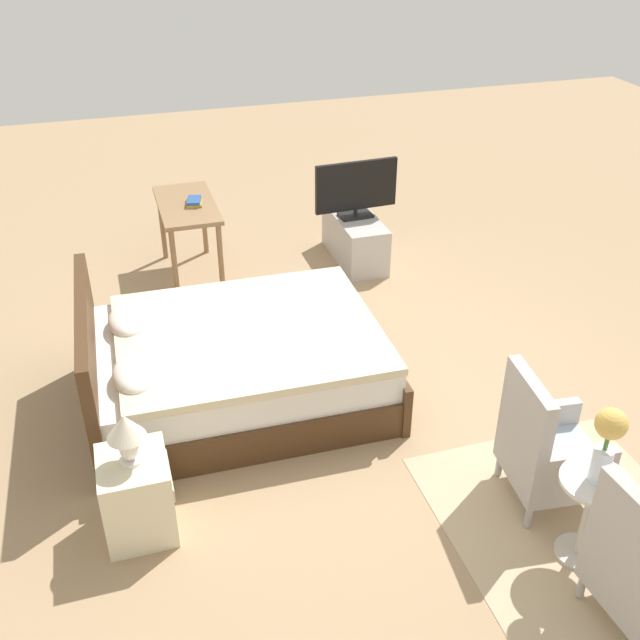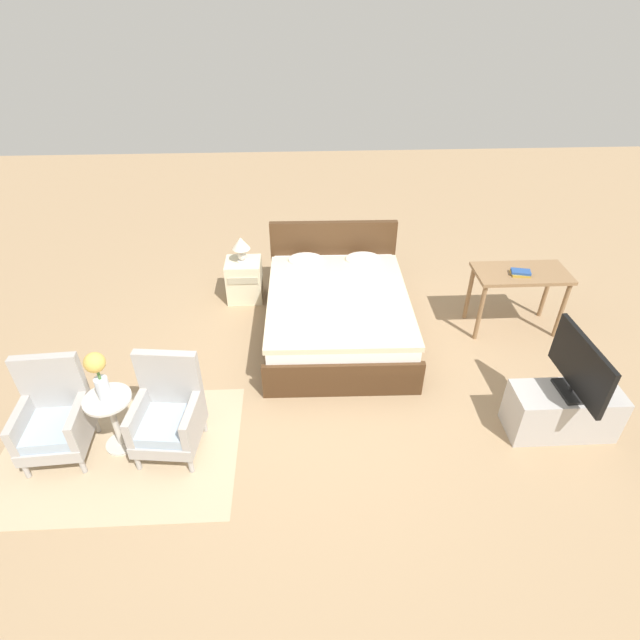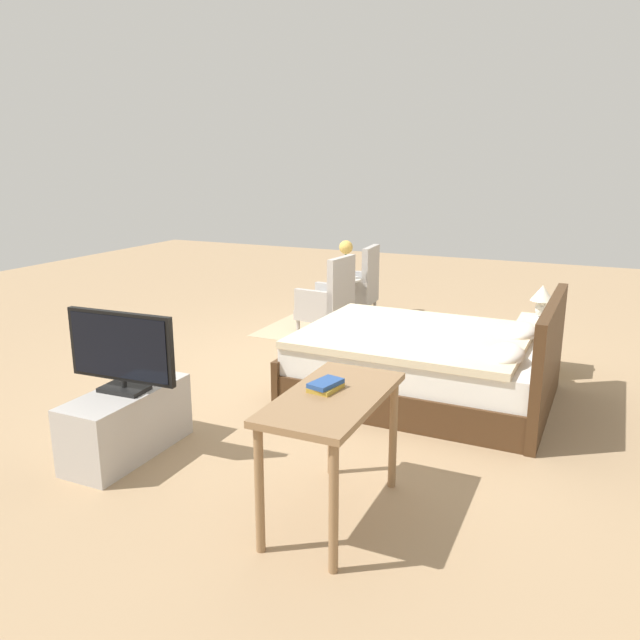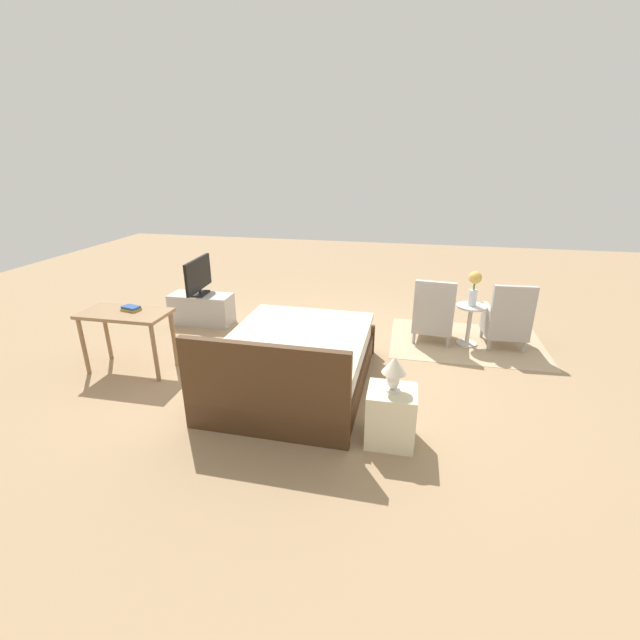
{
  "view_description": "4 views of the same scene",
  "coord_description": "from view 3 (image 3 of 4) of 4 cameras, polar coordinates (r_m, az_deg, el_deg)",
  "views": [
    {
      "loc": [
        -4.38,
        1.63,
        3.44
      ],
      "look_at": [
        0.11,
        0.26,
        0.59
      ],
      "focal_mm": 42.0,
      "sensor_mm": 36.0,
      "label": 1
    },
    {
      "loc": [
        -0.28,
        -3.82,
        3.54
      ],
      "look_at": [
        -0.09,
        -0.03,
        0.85
      ],
      "focal_mm": 28.0,
      "sensor_mm": 36.0,
      "label": 2
    },
    {
      "loc": [
        5.21,
        2.21,
        2.02
      ],
      "look_at": [
        0.26,
        -0.05,
        0.62
      ],
      "focal_mm": 35.0,
      "sensor_mm": 36.0,
      "label": 3
    },
    {
      "loc": [
        -1.01,
        5.1,
        2.49
      ],
      "look_at": [
        -0.01,
        0.26,
        0.58
      ],
      "focal_mm": 24.0,
      "sensor_mm": 36.0,
      "label": 4
    }
  ],
  "objects": [
    {
      "name": "nightstand",
      "position": [
        6.45,
        19.28,
        -2.19
      ],
      "size": [
        0.44,
        0.41,
        0.53
      ],
      "color": "beige",
      "rests_on": "ground_plane"
    },
    {
      "name": "flower_vase",
      "position": [
        7.78,
        2.38,
        5.94
      ],
      "size": [
        0.17,
        0.17,
        0.48
      ],
      "color": "silver",
      "rests_on": "side_table"
    },
    {
      "name": "floor_rug",
      "position": [
        7.99,
        1.81,
        -0.19
      ],
      "size": [
        2.1,
        1.5,
        0.01
      ],
      "color": "tan",
      "rests_on": "ground_plane"
    },
    {
      "name": "side_table",
      "position": [
        7.88,
        2.34,
        2.28
      ],
      "size": [
        0.4,
        0.4,
        0.58
      ],
      "color": "beige",
      "rests_on": "ground_plane"
    },
    {
      "name": "tv_stand",
      "position": [
        4.63,
        -17.22,
        -8.93
      ],
      "size": [
        0.96,
        0.4,
        0.47
      ],
      "color": "#B7B2AD",
      "rests_on": "ground_plane"
    },
    {
      "name": "book_stack",
      "position": [
        3.55,
        0.52,
        -6.01
      ],
      "size": [
        0.23,
        0.16,
        0.05
      ],
      "color": "#B79333",
      "rests_on": "vanity_desk"
    },
    {
      "name": "armchair_by_window_left",
      "position": [
        8.32,
        3.5,
        3.06
      ],
      "size": [
        0.57,
        0.57,
        0.92
      ],
      "color": "#ADA8A3",
      "rests_on": "floor_rug"
    },
    {
      "name": "tv_flatscreen",
      "position": [
        4.45,
        -17.74,
        -2.67
      ],
      "size": [
        0.21,
        0.83,
        0.56
      ],
      "color": "black",
      "rests_on": "tv_stand"
    },
    {
      "name": "table_lamp",
      "position": [
        6.33,
        19.65,
        1.99
      ],
      "size": [
        0.22,
        0.22,
        0.33
      ],
      "color": "silver",
      "rests_on": "nightstand"
    },
    {
      "name": "vanity_desk",
      "position": [
        3.53,
        1.17,
        -8.54
      ],
      "size": [
        1.04,
        0.52,
        0.76
      ],
      "color": "#8E6B47",
      "rests_on": "ground_plane"
    },
    {
      "name": "bed",
      "position": [
        5.49,
        9.84,
        -4.07
      ],
      "size": [
        1.64,
        2.16,
        0.96
      ],
      "color": "#472D19",
      "rests_on": "ground_plane"
    },
    {
      "name": "armchair_by_window_right",
      "position": [
        7.44,
        0.8,
        1.72
      ],
      "size": [
        0.6,
        0.6,
        0.92
      ],
      "color": "#ADA8A3",
      "rests_on": "floor_rug"
    },
    {
      "name": "ground_plane",
      "position": [
        6.01,
        1.51,
        -5.23
      ],
      "size": [
        16.0,
        16.0,
        0.0
      ],
      "primitive_type": "plane",
      "color": "#A38460"
    }
  ]
}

